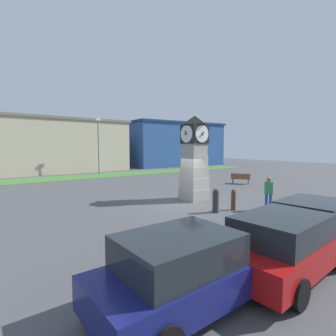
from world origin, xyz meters
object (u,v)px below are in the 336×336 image
object	(u,v)px
car_navy_sedan	(186,270)
street_lamp_near_road	(98,142)
bollard_near_tower	(216,200)
clock_tower	(194,159)
pedestrian_near_bench	(269,191)
car_by_building	(315,222)
bollard_mid_row	(233,199)
bench	(241,178)
car_near_tower	(285,244)

from	to	relation	value
car_navy_sedan	street_lamp_near_road	size ratio (longest dim) A/B	0.66
bollard_near_tower	street_lamp_near_road	world-z (taller)	street_lamp_near_road
clock_tower	pedestrian_near_bench	size ratio (longest dim) A/B	2.98
clock_tower	car_by_building	size ratio (longest dim) A/B	1.20
car_navy_sedan	street_lamp_near_road	distance (m)	26.01
bollard_mid_row	car_navy_sedan	xyz separation A→B (m)	(-7.17, -4.72, 0.24)
pedestrian_near_bench	car_by_building	bearing A→B (deg)	-129.38
bench	street_lamp_near_road	size ratio (longest dim) A/B	0.26
car_navy_sedan	bench	distance (m)	18.26
bollard_mid_row	pedestrian_near_bench	xyz separation A→B (m)	(1.40, -1.07, 0.42)
car_by_building	street_lamp_near_road	size ratio (longest dim) A/B	0.66
car_near_tower	bench	distance (m)	16.23
bollard_near_tower	car_near_tower	world-z (taller)	car_near_tower
car_navy_sedan	pedestrian_near_bench	size ratio (longest dim) A/B	2.46
pedestrian_near_bench	street_lamp_near_road	bearing A→B (deg)	91.58
bollard_near_tower	pedestrian_near_bench	world-z (taller)	pedestrian_near_bench
bench	car_navy_sedan	bearing A→B (deg)	-145.23
clock_tower	bench	bearing A→B (deg)	18.47
bollard_mid_row	bollard_near_tower	bearing A→B (deg)	169.68
car_by_building	street_lamp_near_road	world-z (taller)	street_lamp_near_road
clock_tower	street_lamp_near_road	size ratio (longest dim) A/B	0.80
car_navy_sedan	car_near_tower	size ratio (longest dim) A/B	0.96
bench	street_lamp_near_road	world-z (taller)	street_lamp_near_road
car_navy_sedan	clock_tower	bearing A→B (deg)	47.00
bollard_mid_row	street_lamp_near_road	world-z (taller)	street_lamp_near_road
car_near_tower	car_by_building	size ratio (longest dim) A/B	1.03
clock_tower	bench	world-z (taller)	clock_tower
bollard_near_tower	car_by_building	bearing A→B (deg)	-95.36
bollard_near_tower	bollard_mid_row	bearing A→B (deg)	-10.32
car_near_tower	car_navy_sedan	bearing A→B (deg)	171.77
car_navy_sedan	street_lamp_near_road	xyz separation A→B (m)	(7.99, 24.58, 2.87)
car_navy_sedan	pedestrian_near_bench	world-z (taller)	pedestrian_near_bench
pedestrian_near_bench	car_navy_sedan	bearing A→B (deg)	-156.94
car_near_tower	pedestrian_near_bench	world-z (taller)	pedestrian_near_bench
clock_tower	bollard_mid_row	distance (m)	3.67
car_by_building	bollard_mid_row	bearing A→B (deg)	71.71
car_navy_sedan	car_near_tower	distance (m)	2.94
car_near_tower	car_by_building	distance (m)	2.76
street_lamp_near_road	clock_tower	bearing A→B (deg)	-92.32
clock_tower	bollard_mid_row	world-z (taller)	clock_tower
car_navy_sedan	car_near_tower	world-z (taller)	car_navy_sedan
clock_tower	street_lamp_near_road	xyz separation A→B (m)	(0.68, 16.74, 1.19)
bollard_near_tower	bench	xyz separation A→B (m)	(8.91, 5.49, -0.07)
bench	pedestrian_near_bench	world-z (taller)	pedestrian_near_bench
pedestrian_near_bench	street_lamp_near_road	world-z (taller)	street_lamp_near_road
bollard_near_tower	car_navy_sedan	world-z (taller)	car_navy_sedan
clock_tower	bollard_near_tower	size ratio (longest dim) A/B	4.27
clock_tower	bollard_mid_row	size ratio (longest dim) A/B	4.70
bollard_near_tower	pedestrian_near_bench	bearing A→B (deg)	-27.06
bollard_near_tower	car_navy_sedan	size ratio (longest dim) A/B	0.28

